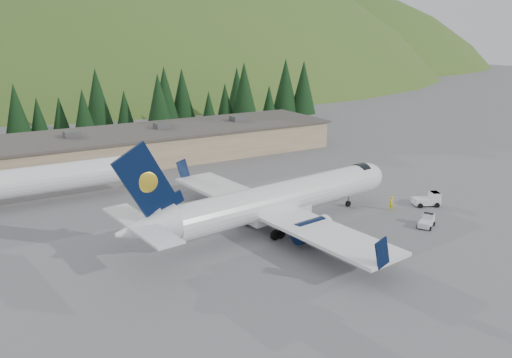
% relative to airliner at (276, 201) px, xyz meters
% --- Properties ---
extents(ground, '(600.00, 600.00, 0.00)m').
position_rel_airliner_xyz_m(ground, '(1.04, 0.12, -3.16)').
color(ground, '#5B5B60').
extents(airliner, '(35.78, 33.65, 11.87)m').
position_rel_airliner_xyz_m(airliner, '(0.00, 0.00, 0.00)').
color(airliner, white).
rests_on(airliner, ground).
extents(second_airliner, '(27.50, 11.00, 10.05)m').
position_rel_airliner_xyz_m(second_airliner, '(-23.89, 22.12, 0.16)').
color(second_airliner, white).
rests_on(second_airliner, ground).
extents(baggage_tug_a, '(2.86, 2.38, 1.36)m').
position_rel_airliner_xyz_m(baggage_tug_a, '(14.88, -8.35, -2.55)').
color(baggage_tug_a, silver).
rests_on(baggage_tug_a, ground).
extents(baggage_tug_b, '(3.65, 2.97, 1.74)m').
position_rel_airliner_xyz_m(baggage_tug_b, '(20.72, -3.51, -2.38)').
color(baggage_tug_b, silver).
rests_on(baggage_tug_b, ground).
extents(terminal_building, '(71.00, 17.00, 6.10)m').
position_rel_airliner_xyz_m(terminal_building, '(-3.97, 38.12, -0.54)').
color(terminal_building, gray).
rests_on(terminal_building, ground).
extents(ramp_worker, '(0.79, 0.71, 1.82)m').
position_rel_airliner_xyz_m(ramp_worker, '(15.34, -2.39, -2.25)').
color(ramp_worker, '#EDD900').
rests_on(ramp_worker, ground).
extents(tree_line, '(111.76, 18.81, 14.10)m').
position_rel_airliner_xyz_m(tree_line, '(1.01, 60.80, 4.21)').
color(tree_line, black).
rests_on(tree_line, ground).
extents(hills, '(614.00, 330.00, 300.00)m').
position_rel_airliner_xyz_m(hills, '(54.37, 207.50, -85.96)').
color(hills, '#375522').
rests_on(hills, ground).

